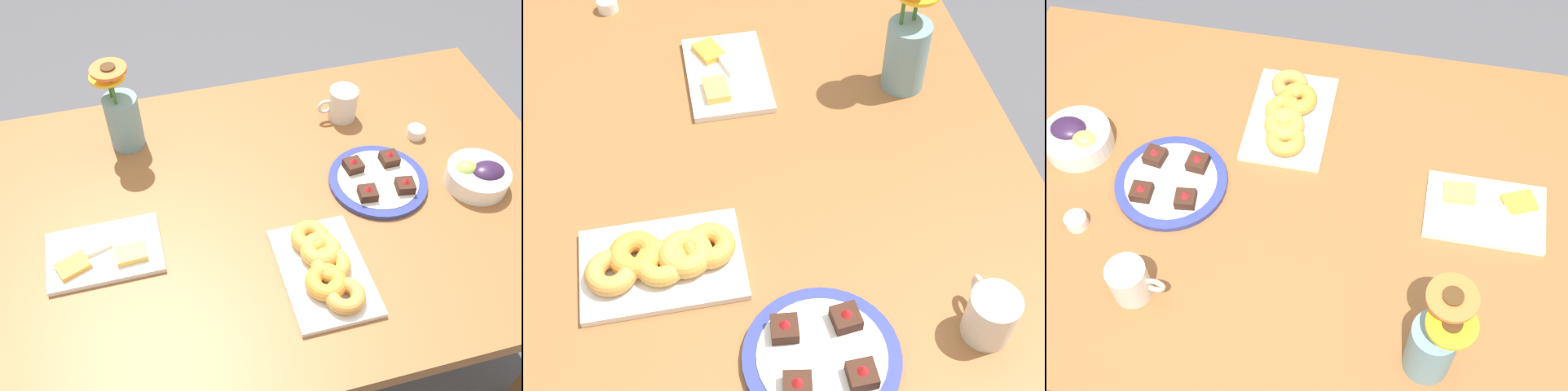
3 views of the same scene
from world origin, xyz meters
The scene contains 9 objects.
ground_plane centered at (0.00, 0.00, 0.00)m, with size 6.00×6.00×0.00m, color #4C4C51.
dining_table centered at (0.00, 0.00, 0.65)m, with size 1.60×1.00×0.74m.
coffee_mug centered at (-0.31, -0.27, 0.79)m, with size 0.12×0.08×0.09m.
grape_bowl centered at (-0.55, 0.07, 0.77)m, with size 0.16×0.16×0.07m.
cheese_platter centered at (0.39, 0.05, 0.75)m, with size 0.26×0.17×0.03m.
croissant_platter centered at (-0.09, 0.23, 0.76)m, with size 0.19×0.28×0.05m.
jam_cup_honey centered at (-0.48, -0.14, 0.76)m, with size 0.05×0.05×0.03m.
dessert_plate centered at (-0.31, 0.00, 0.75)m, with size 0.25×0.25×0.05m.
flower_vase centered at (0.29, -0.31, 0.84)m, with size 0.11×0.12×0.27m.
Camera 3 is at (0.16, -0.85, 2.09)m, focal length 50.00 mm.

